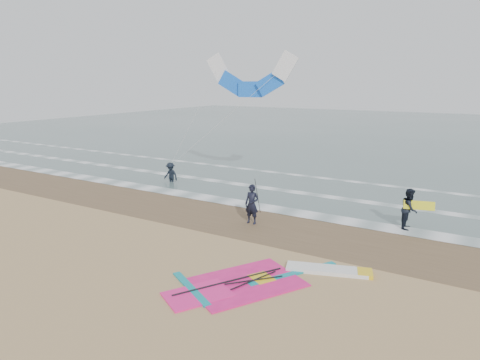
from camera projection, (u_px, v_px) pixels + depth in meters
The scene contains 11 objects.
ground at pixel (215, 278), 14.53m from camera, with size 120.00×120.00×0.00m, color tan.
sea_water at pixel (425, 133), 54.70m from camera, with size 120.00×80.00×0.02m, color #47605E.
wet_sand_band at pixel (288, 227), 19.55m from camera, with size 120.00×5.00×0.01m, color brown.
foam_waterline at pixel (322, 204), 23.26m from camera, with size 120.00×9.15×0.02m.
windsurf_rig at pixel (268, 280), 14.33m from camera, with size 6.08×5.76×0.15m.
person_standing at pixel (252, 204), 19.91m from camera, with size 0.68×0.45×1.88m, color black.
person_walking at pixel (409, 209), 19.21m from camera, with size 0.91×0.71×1.86m, color black.
person_wading at pixel (171, 170), 28.11m from camera, with size 1.08×0.62×1.68m, color black.
held_pole at pixel (258, 196), 19.66m from camera, with size 0.17×0.86×1.82m.
carried_kiteboard at pixel (419, 205), 18.87m from camera, with size 1.30×0.51×0.39m.
surf_kite at pixel (250, 78), 26.11m from camera, with size 7.96×2.28×7.20m.
Camera 1 is at (7.59, -11.07, 6.53)m, focal length 32.00 mm.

